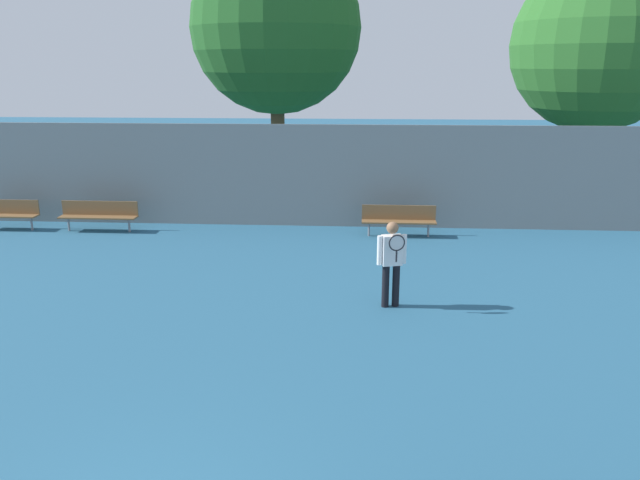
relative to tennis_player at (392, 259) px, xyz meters
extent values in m
cylinder|color=black|center=(-0.10, -0.02, -0.54)|extent=(0.14, 0.14, 0.84)
cylinder|color=black|center=(0.10, 0.03, -0.54)|extent=(0.14, 0.14, 0.84)
cube|color=white|center=(0.00, 0.01, 0.17)|extent=(0.42, 0.29, 0.58)
cylinder|color=white|center=(-0.23, -0.05, 0.18)|extent=(0.10, 0.10, 0.56)
cylinder|color=white|center=(0.23, 0.07, 0.18)|extent=(0.10, 0.10, 0.56)
sphere|color=#8E6647|center=(0.00, 0.01, 0.60)|extent=(0.23, 0.23, 0.23)
cylinder|color=black|center=(0.07, -0.26, 0.14)|extent=(0.03, 0.03, 0.22)
torus|color=black|center=(0.07, -0.26, 0.39)|extent=(0.31, 0.10, 0.31)
cylinder|color=silver|center=(0.07, -0.26, 0.39)|extent=(0.26, 0.07, 0.27)
cube|color=brown|center=(-10.51, 5.12, -0.55)|extent=(1.71, 0.40, 0.04)
cylinder|color=gray|center=(-9.82, 5.12, -0.77)|extent=(0.06, 0.06, 0.39)
cube|color=brown|center=(-10.51, 5.30, -0.33)|extent=(1.71, 0.04, 0.40)
cube|color=brown|center=(0.44, 5.12, -0.55)|extent=(2.00, 0.40, 0.04)
cylinder|color=gray|center=(-0.36, 5.12, -0.77)|extent=(0.06, 0.06, 0.39)
cylinder|color=gray|center=(1.25, 5.12, -0.77)|extent=(0.06, 0.06, 0.39)
cube|color=brown|center=(0.44, 5.30, -0.33)|extent=(2.00, 0.04, 0.40)
cube|color=brown|center=(-7.89, 5.12, -0.55)|extent=(2.17, 0.40, 0.04)
cylinder|color=gray|center=(-8.75, 5.12, -0.77)|extent=(0.06, 0.06, 0.39)
cylinder|color=gray|center=(-7.02, 5.12, -0.77)|extent=(0.06, 0.06, 0.39)
cube|color=brown|center=(-7.89, 5.30, -0.33)|extent=(2.17, 0.04, 0.40)
cube|color=gray|center=(-2.87, 6.14, 0.49)|extent=(35.75, 0.06, 2.90)
cylinder|color=brown|center=(7.53, 11.85, 0.41)|extent=(0.51, 0.51, 2.75)
sphere|color=#2D6B28|center=(7.53, 11.85, 4.17)|extent=(5.95, 5.95, 5.95)
cylinder|color=brown|center=(-3.78, 12.50, 0.69)|extent=(0.52, 0.52, 3.30)
sphere|color=#235B23|center=(-3.78, 12.50, 4.83)|extent=(6.22, 6.22, 6.22)
camera|label=1|loc=(-0.63, -11.30, 3.55)|focal=35.00mm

